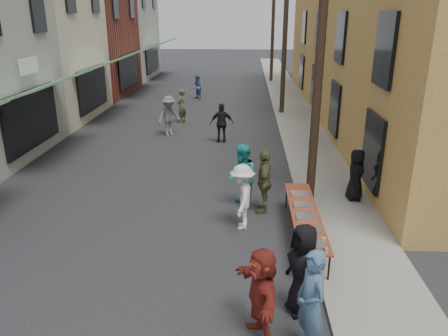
# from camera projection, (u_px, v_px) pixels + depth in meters

# --- Properties ---
(ground) EXTENTS (120.00, 120.00, 0.00)m
(ground) POSITION_uv_depth(u_px,v_px,m) (152.00, 244.00, 10.91)
(ground) COLOR #28282B
(ground) RESTS_ON ground
(sidewalk) EXTENTS (2.20, 60.00, 0.10)m
(sidewalk) POSITION_uv_depth(u_px,v_px,m) (294.00, 113.00, 24.75)
(sidewalk) COLOR gray
(sidewalk) RESTS_ON ground
(storefront_row) EXTENTS (8.00, 37.00, 9.00)m
(storefront_row) POSITION_uv_depth(u_px,v_px,m) (25.00, 38.00, 24.06)
(storefront_row) COLOR maroon
(storefront_row) RESTS_ON ground
(building_ochre) EXTENTS (10.00, 28.00, 10.00)m
(building_ochre) POSITION_uv_depth(u_px,v_px,m) (424.00, 22.00, 21.84)
(building_ochre) COLOR #B37F3F
(building_ochre) RESTS_ON ground
(utility_pole_near) EXTENTS (0.26, 0.26, 9.00)m
(utility_pole_near) POSITION_uv_depth(u_px,v_px,m) (320.00, 49.00, 12.00)
(utility_pole_near) COLOR #2D2116
(utility_pole_near) RESTS_ON ground
(utility_pole_mid) EXTENTS (0.26, 0.26, 9.00)m
(utility_pole_mid) POSITION_uv_depth(u_px,v_px,m) (285.00, 31.00, 23.28)
(utility_pole_mid) COLOR #2D2116
(utility_pole_mid) RESTS_ON ground
(utility_pole_far) EXTENTS (0.26, 0.26, 9.00)m
(utility_pole_far) POSITION_uv_depth(u_px,v_px,m) (273.00, 25.00, 34.55)
(utility_pole_far) COLOR #2D2116
(utility_pole_far) RESTS_ON ground
(serving_table) EXTENTS (0.70, 4.00, 0.75)m
(serving_table) POSITION_uv_depth(u_px,v_px,m) (305.00, 215.00, 10.87)
(serving_table) COLOR maroon
(serving_table) RESTS_ON ground
(catering_tray_sausage) EXTENTS (0.50, 0.33, 0.08)m
(catering_tray_sausage) POSITION_uv_depth(u_px,v_px,m) (315.00, 245.00, 9.30)
(catering_tray_sausage) COLOR maroon
(catering_tray_sausage) RESTS_ON serving_table
(catering_tray_foil_b) EXTENTS (0.50, 0.33, 0.08)m
(catering_tray_foil_b) POSITION_uv_depth(u_px,v_px,m) (311.00, 231.00, 9.91)
(catering_tray_foil_b) COLOR #B2B2B7
(catering_tray_foil_b) RESTS_ON serving_table
(catering_tray_buns) EXTENTS (0.50, 0.33, 0.08)m
(catering_tray_buns) POSITION_uv_depth(u_px,v_px,m) (307.00, 217.00, 10.57)
(catering_tray_buns) COLOR tan
(catering_tray_buns) RESTS_ON serving_table
(catering_tray_foil_d) EXTENTS (0.50, 0.33, 0.08)m
(catering_tray_foil_d) POSITION_uv_depth(u_px,v_px,m) (303.00, 205.00, 11.22)
(catering_tray_foil_d) COLOR #B2B2B7
(catering_tray_foil_d) RESTS_ON serving_table
(catering_tray_buns_end) EXTENTS (0.50, 0.33, 0.08)m
(catering_tray_buns_end) POSITION_uv_depth(u_px,v_px,m) (300.00, 194.00, 11.88)
(catering_tray_buns_end) COLOR tan
(catering_tray_buns_end) RESTS_ON serving_table
(condiment_jar_a) EXTENTS (0.07, 0.07, 0.08)m
(condiment_jar_a) POSITION_uv_depth(u_px,v_px,m) (306.00, 252.00, 9.03)
(condiment_jar_a) COLOR #A57F26
(condiment_jar_a) RESTS_ON serving_table
(condiment_jar_b) EXTENTS (0.07, 0.07, 0.08)m
(condiment_jar_b) POSITION_uv_depth(u_px,v_px,m) (306.00, 250.00, 9.12)
(condiment_jar_b) COLOR #A57F26
(condiment_jar_b) RESTS_ON serving_table
(condiment_jar_c) EXTENTS (0.07, 0.07, 0.08)m
(condiment_jar_c) POSITION_uv_depth(u_px,v_px,m) (305.00, 247.00, 9.21)
(condiment_jar_c) COLOR #A57F26
(condiment_jar_c) RESTS_ON serving_table
(cup_stack) EXTENTS (0.08, 0.08, 0.12)m
(cup_stack) POSITION_uv_depth(u_px,v_px,m) (326.00, 251.00, 9.05)
(cup_stack) COLOR tan
(cup_stack) RESTS_ON serving_table
(guest_front_a) EXTENTS (0.84, 1.04, 1.84)m
(guest_front_a) POSITION_uv_depth(u_px,v_px,m) (303.00, 270.00, 8.18)
(guest_front_a) COLOR black
(guest_front_a) RESTS_ON ground
(guest_front_b) EXTENTS (0.67, 0.82, 1.92)m
(guest_front_b) POSITION_uv_depth(u_px,v_px,m) (311.00, 303.00, 7.18)
(guest_front_b) COLOR #486A8B
(guest_front_b) RESTS_ON ground
(guest_front_c) EXTENTS (0.96, 1.10, 1.93)m
(guest_front_c) POSITION_uv_depth(u_px,v_px,m) (242.00, 177.00, 12.65)
(guest_front_c) COLOR #29ABAB
(guest_front_c) RESTS_ON ground
(guest_front_d) EXTENTS (0.72, 1.18, 1.78)m
(guest_front_d) POSITION_uv_depth(u_px,v_px,m) (242.00, 197.00, 11.47)
(guest_front_d) COLOR white
(guest_front_d) RESTS_ON ground
(guest_front_e) EXTENTS (0.52, 1.11, 1.84)m
(guest_front_e) POSITION_uv_depth(u_px,v_px,m) (264.00, 181.00, 12.43)
(guest_front_e) COLOR brown
(guest_front_e) RESTS_ON ground
(guest_queue_back) EXTENTS (0.97, 1.70, 1.75)m
(guest_queue_back) POSITION_uv_depth(u_px,v_px,m) (261.00, 294.00, 7.55)
(guest_queue_back) COLOR maroon
(guest_queue_back) RESTS_ON ground
(server) EXTENTS (0.64, 0.85, 1.58)m
(server) POSITION_uv_depth(u_px,v_px,m) (356.00, 175.00, 13.04)
(server) COLOR black
(server) RESTS_ON sidewalk
(passerby_left) EXTENTS (1.35, 1.35, 1.87)m
(passerby_left) POSITION_uv_depth(u_px,v_px,m) (169.00, 116.00, 20.13)
(passerby_left) COLOR slate
(passerby_left) RESTS_ON ground
(passerby_mid) EXTENTS (1.05, 0.50, 1.75)m
(passerby_mid) POSITION_uv_depth(u_px,v_px,m) (222.00, 123.00, 19.11)
(passerby_mid) COLOR black
(passerby_mid) RESTS_ON ground
(passerby_right) EXTENTS (0.59, 0.74, 1.76)m
(passerby_right) POSITION_uv_depth(u_px,v_px,m) (182.00, 106.00, 22.55)
(passerby_right) COLOR #4E5934
(passerby_right) RESTS_ON ground
(passerby_far) EXTENTS (0.96, 0.97, 1.58)m
(passerby_far) POSITION_uv_depth(u_px,v_px,m) (197.00, 87.00, 28.72)
(passerby_far) COLOR #506C9C
(passerby_far) RESTS_ON ground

